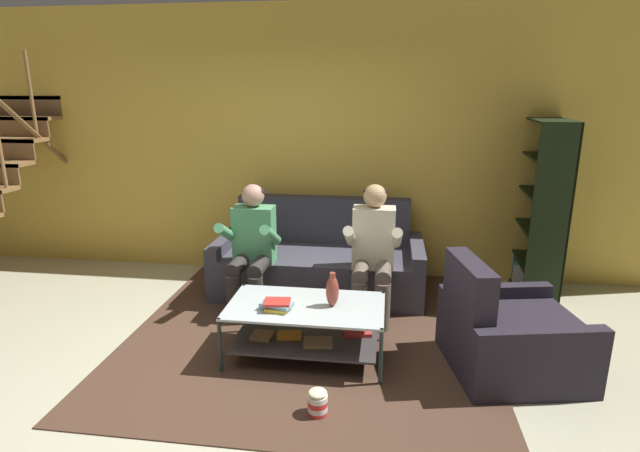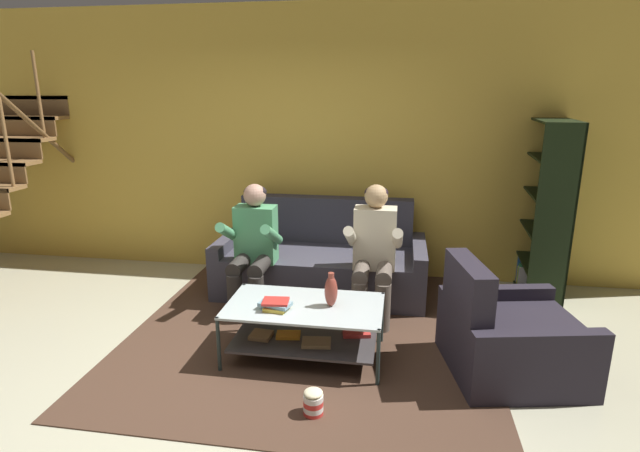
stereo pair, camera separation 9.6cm
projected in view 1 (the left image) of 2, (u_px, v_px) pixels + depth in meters
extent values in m
plane|color=#B9B699|center=(242.00, 389.00, 3.50)|extent=(16.80, 16.80, 0.00)
cube|color=gold|center=(301.00, 144.00, 5.47)|extent=(8.40, 0.12, 2.90)
cube|color=olive|center=(14.00, 118.00, 5.63)|extent=(1.00, 0.27, 0.04)
cube|color=brown|center=(7.00, 127.00, 5.53)|extent=(1.00, 0.02, 0.22)
cube|color=olive|center=(28.00, 98.00, 5.83)|extent=(1.00, 0.27, 0.04)
cube|color=brown|center=(21.00, 106.00, 5.73)|extent=(1.00, 0.02, 0.22)
cylinder|color=olive|center=(31.00, 95.00, 5.24)|extent=(0.04, 0.04, 0.90)
cylinder|color=olive|center=(59.00, 55.00, 5.64)|extent=(0.04, 0.04, 0.90)
cube|color=#3C3B47|center=(319.00, 272.00, 5.13)|extent=(1.84, 0.93, 0.44)
cube|color=#33323C|center=(324.00, 219.00, 5.37)|extent=(1.84, 0.18, 0.49)
cube|color=#3C3B47|center=(226.00, 262.00, 5.25)|extent=(0.13, 0.93, 0.56)
cube|color=#3C3B47|center=(416.00, 271.00, 4.99)|extent=(0.13, 0.93, 0.56)
cylinder|color=#2E2A27|center=(234.00, 298.00, 4.48)|extent=(0.14, 0.14, 0.44)
cylinder|color=#2E2A27|center=(256.00, 299.00, 4.46)|extent=(0.14, 0.14, 0.44)
cylinder|color=#2E2A27|center=(239.00, 264.00, 4.58)|extent=(0.14, 0.42, 0.14)
cylinder|color=#2E2A27|center=(260.00, 265.00, 4.56)|extent=(0.14, 0.42, 0.14)
cube|color=#4D9564|center=(254.00, 235.00, 4.71)|extent=(0.38, 0.22, 0.54)
cylinder|color=#4D9564|center=(227.00, 233.00, 4.55)|extent=(0.09, 0.49, 0.31)
cylinder|color=#4D9564|center=(271.00, 235.00, 4.50)|extent=(0.09, 0.49, 0.31)
sphere|color=tan|center=(253.00, 196.00, 4.61)|extent=(0.21, 0.21, 0.21)
ellipsoid|color=black|center=(253.00, 192.00, 4.62)|extent=(0.21, 0.21, 0.13)
cylinder|color=brown|center=(359.00, 305.00, 4.33)|extent=(0.14, 0.14, 0.44)
cylinder|color=brown|center=(382.00, 307.00, 4.31)|extent=(0.14, 0.14, 0.44)
cylinder|color=brown|center=(361.00, 270.00, 4.44)|extent=(0.14, 0.42, 0.14)
cylinder|color=brown|center=(383.00, 271.00, 4.41)|extent=(0.14, 0.42, 0.14)
cube|color=beige|center=(374.00, 238.00, 4.56)|extent=(0.38, 0.22, 0.57)
cylinder|color=beige|center=(350.00, 236.00, 4.40)|extent=(0.09, 0.49, 0.31)
cylinder|color=beige|center=(397.00, 238.00, 4.34)|extent=(0.09, 0.49, 0.31)
sphere|color=tan|center=(375.00, 196.00, 4.45)|extent=(0.21, 0.21, 0.21)
ellipsoid|color=black|center=(375.00, 193.00, 4.47)|extent=(0.21, 0.21, 0.13)
cube|color=#B4C0C2|center=(306.00, 306.00, 3.82)|extent=(1.20, 0.67, 0.02)
cube|color=#3D393A|center=(306.00, 338.00, 3.89)|extent=(1.10, 0.61, 0.02)
cylinder|color=#253332|center=(220.00, 346.00, 3.65)|extent=(0.03, 0.03, 0.44)
cylinder|color=#253332|center=(381.00, 357.00, 3.49)|extent=(0.03, 0.03, 0.44)
cylinder|color=#253332|center=(245.00, 309.00, 4.26)|extent=(0.03, 0.03, 0.44)
cylinder|color=#253332|center=(382.00, 317.00, 4.11)|extent=(0.03, 0.03, 0.44)
cube|color=olive|center=(262.00, 336.00, 3.88)|extent=(0.17, 0.17, 0.03)
cube|color=orange|center=(290.00, 335.00, 3.89)|extent=(0.20, 0.14, 0.03)
cube|color=#98774B|center=(318.00, 343.00, 3.78)|extent=(0.24, 0.18, 0.03)
cube|color=red|center=(358.00, 333.00, 3.93)|extent=(0.23, 0.14, 0.03)
cube|color=#493124|center=(312.00, 324.00, 4.47)|extent=(3.00, 3.30, 0.01)
cube|color=#64564C|center=(312.00, 323.00, 4.47)|extent=(1.65, 1.82, 0.00)
ellipsoid|color=brown|center=(332.00, 291.00, 3.77)|extent=(0.10, 0.10, 0.24)
cylinder|color=brown|center=(332.00, 276.00, 3.74)|extent=(0.04, 0.04, 0.05)
cube|color=gold|center=(278.00, 308.00, 3.73)|extent=(0.18, 0.18, 0.03)
cube|color=#7CA2AF|center=(277.00, 304.00, 3.73)|extent=(0.26, 0.19, 0.03)
cube|color=red|center=(277.00, 302.00, 3.72)|extent=(0.21, 0.17, 0.02)
cube|color=black|center=(530.00, 199.00, 5.43)|extent=(0.34, 0.04, 1.76)
cube|color=black|center=(550.00, 221.00, 4.53)|extent=(0.34, 0.04, 1.76)
cube|color=black|center=(557.00, 209.00, 4.95)|extent=(0.09, 0.98, 1.76)
cube|color=black|center=(530.00, 290.00, 5.21)|extent=(0.41, 0.97, 0.02)
cube|color=black|center=(533.00, 259.00, 5.12)|extent=(0.41, 0.97, 0.02)
cube|color=black|center=(537.00, 226.00, 5.03)|extent=(0.41, 0.97, 0.02)
cube|color=black|center=(541.00, 191.00, 4.93)|extent=(0.41, 0.97, 0.02)
cube|color=black|center=(546.00, 156.00, 4.84)|extent=(0.41, 0.97, 0.02)
cube|color=black|center=(550.00, 120.00, 4.75)|extent=(0.41, 0.97, 0.02)
cube|color=red|center=(523.00, 263.00, 5.60)|extent=(0.29, 0.06, 0.25)
cube|color=#7996B5|center=(523.00, 265.00, 5.55)|extent=(0.27, 0.06, 0.24)
cube|color=black|center=(524.00, 264.00, 5.51)|extent=(0.28, 0.04, 0.29)
cube|color=red|center=(526.00, 266.00, 5.46)|extent=(0.32, 0.06, 0.29)
cube|color=#398649|center=(524.00, 271.00, 5.45)|extent=(0.27, 0.04, 0.18)
cube|color=#2559B1|center=(524.00, 268.00, 5.39)|extent=(0.24, 0.06, 0.29)
cube|color=gold|center=(524.00, 274.00, 5.35)|extent=(0.24, 0.05, 0.20)
cube|color=#399256|center=(529.00, 274.00, 5.30)|extent=(0.31, 0.06, 0.24)
cube|color=silver|center=(529.00, 276.00, 5.26)|extent=(0.31, 0.05, 0.21)
cube|color=#26212C|center=(513.00, 344.00, 3.70)|extent=(1.02, 0.82, 0.42)
cube|color=#26212C|center=(469.00, 291.00, 3.57)|extent=(0.29, 0.68, 0.45)
cube|color=#26212C|center=(539.00, 365.00, 3.32)|extent=(0.91, 0.29, 0.52)
cube|color=#26212C|center=(493.00, 315.00, 4.06)|extent=(0.91, 0.29, 0.52)
cylinder|color=red|center=(318.00, 412.00, 3.22)|extent=(0.13, 0.13, 0.04)
cylinder|color=white|center=(318.00, 408.00, 3.21)|extent=(0.13, 0.13, 0.04)
cylinder|color=red|center=(318.00, 403.00, 3.20)|extent=(0.13, 0.13, 0.04)
cylinder|color=white|center=(318.00, 398.00, 3.19)|extent=(0.13, 0.13, 0.04)
ellipsoid|color=beige|center=(318.00, 393.00, 3.18)|extent=(0.12, 0.12, 0.05)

